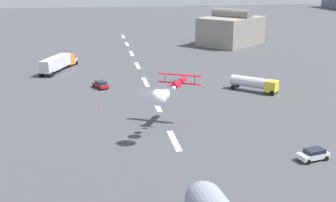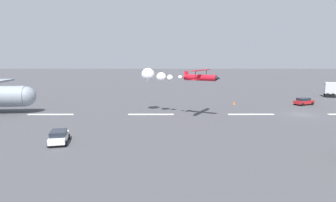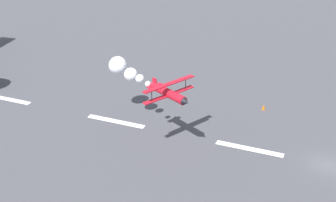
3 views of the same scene
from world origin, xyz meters
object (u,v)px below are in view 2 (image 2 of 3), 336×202
stunt_biplane_red (165,76)px  traffic_cone_near (306,103)px  airport_staff_sedan (59,136)px  traffic_cone_far (234,103)px  followme_car_yellow (304,101)px

stunt_biplane_red → traffic_cone_near: size_ratio=17.62×
stunt_biplane_red → airport_staff_sedan: 22.11m
traffic_cone_far → followme_car_yellow: bearing=177.8°
traffic_cone_far → stunt_biplane_red: bearing=33.8°
airport_staff_sedan → traffic_cone_near: airport_staff_sedan is taller
stunt_biplane_red → airport_staff_sedan: bearing=55.1°
stunt_biplane_red → traffic_cone_near: 31.72m
stunt_biplane_red → airport_staff_sedan: size_ratio=3.00×
traffic_cone_near → traffic_cone_far: size_ratio=1.00×
traffic_cone_near → airport_staff_sedan: bearing=32.5°
stunt_biplane_red → traffic_cone_far: stunt_biplane_red is taller
followme_car_yellow → traffic_cone_near: followme_car_yellow is taller
followme_car_yellow → airport_staff_sedan: size_ratio=1.04×
followme_car_yellow → traffic_cone_far: (14.53, -0.55, -0.44)m
stunt_biplane_red → traffic_cone_near: (-29.68, -9.21, -6.32)m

